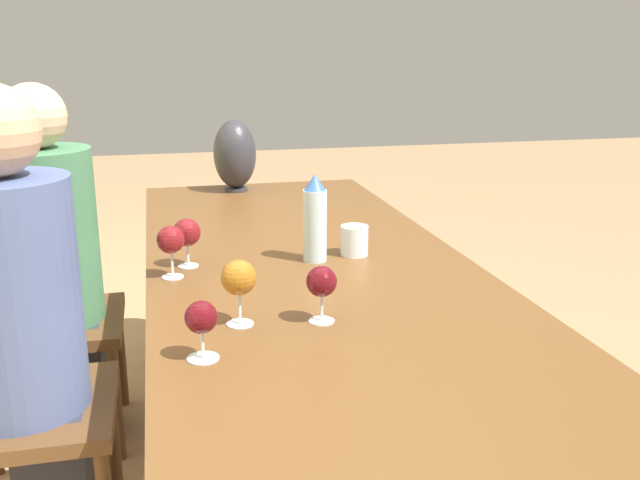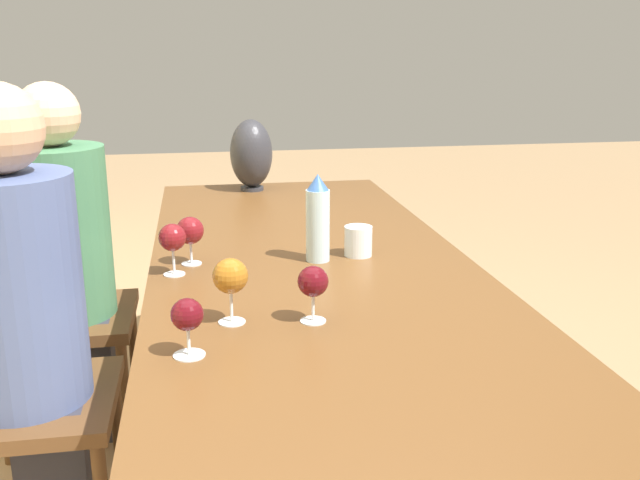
{
  "view_description": "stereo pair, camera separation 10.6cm",
  "coord_description": "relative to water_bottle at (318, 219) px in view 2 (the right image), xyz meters",
  "views": [
    {
      "loc": [
        -1.92,
        0.41,
        1.34
      ],
      "look_at": [
        -0.15,
        0.0,
        0.83
      ],
      "focal_mm": 40.0,
      "sensor_mm": 36.0,
      "label": 1
    },
    {
      "loc": [
        -1.94,
        0.31,
        1.34
      ],
      "look_at": [
        -0.15,
        0.0,
        0.83
      ],
      "focal_mm": 40.0,
      "sensor_mm": 36.0,
      "label": 2
    }
  ],
  "objects": [
    {
      "name": "wine_glass_4",
      "position": [
        -0.59,
        0.36,
        -0.04
      ],
      "size": [
        0.07,
        0.07,
        0.12
      ],
      "color": "silver",
      "rests_on": "dining_table"
    },
    {
      "name": "water_bottle",
      "position": [
        0.0,
        0.0,
        0.0
      ],
      "size": [
        0.07,
        0.07,
        0.25
      ],
      "color": "#ADCCD6",
      "rests_on": "dining_table"
    },
    {
      "name": "wine_glass_1",
      "position": [
        0.03,
        0.36,
        -0.03
      ],
      "size": [
        0.08,
        0.08,
        0.14
      ],
      "color": "silver",
      "rests_on": "dining_table"
    },
    {
      "name": "chair_far",
      "position": [
        0.47,
        0.87,
        -0.35
      ],
      "size": [
        0.44,
        0.44,
        0.96
      ],
      "color": "brown",
      "rests_on": "ground_plane"
    },
    {
      "name": "ground_plane",
      "position": [
        0.01,
        0.02,
        -0.85
      ],
      "size": [
        14.0,
        14.0,
        0.0
      ],
      "primitive_type": "plane",
      "color": "#937551"
    },
    {
      "name": "wine_glass_3",
      "position": [
        -0.45,
        0.09,
        -0.03
      ],
      "size": [
        0.07,
        0.07,
        0.13
      ],
      "color": "silver",
      "rests_on": "dining_table"
    },
    {
      "name": "person_near",
      "position": [
        -0.13,
        0.78,
        -0.18
      ],
      "size": [
        0.32,
        0.32,
        1.25
      ],
      "color": "#2D2D38",
      "rests_on": "ground_plane"
    },
    {
      "name": "wine_glass_2",
      "position": [
        -0.06,
        0.4,
        -0.02
      ],
      "size": [
        0.07,
        0.07,
        0.14
      ],
      "color": "silver",
      "rests_on": "dining_table"
    },
    {
      "name": "dining_table",
      "position": [
        0.01,
        0.02,
        -0.19
      ],
      "size": [
        2.32,
        0.91,
        0.73
      ],
      "color": "brown",
      "rests_on": "ground_plane"
    },
    {
      "name": "water_tumbler",
      "position": [
        0.03,
        -0.12,
        -0.08
      ],
      "size": [
        0.08,
        0.08,
        0.09
      ],
      "color": "silver",
      "rests_on": "dining_table"
    },
    {
      "name": "wine_glass_0",
      "position": [
        -0.43,
        0.27,
        -0.01
      ],
      "size": [
        0.08,
        0.08,
        0.15
      ],
      "color": "silver",
      "rests_on": "dining_table"
    },
    {
      "name": "person_far",
      "position": [
        0.47,
        0.78,
        -0.2
      ],
      "size": [
        0.33,
        0.33,
        1.22
      ],
      "color": "#2D2D38",
      "rests_on": "ground_plane"
    },
    {
      "name": "vase",
      "position": [
        1.03,
        0.11,
        0.03
      ],
      "size": [
        0.18,
        0.18,
        0.3
      ],
      "color": "#2D2D33",
      "rests_on": "dining_table"
    }
  ]
}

